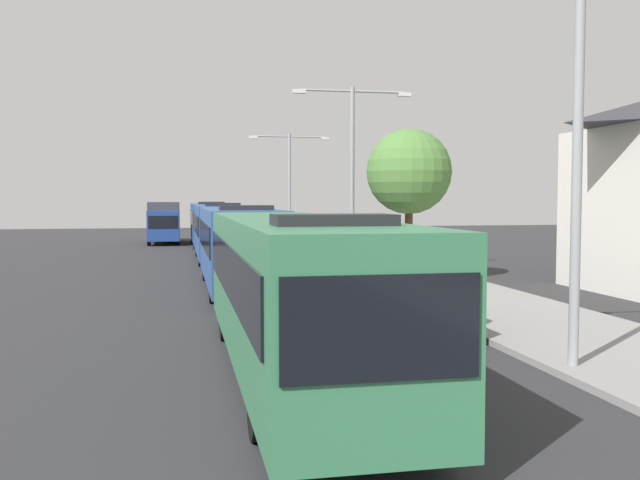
# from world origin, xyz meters

# --- Properties ---
(bus_lead) EXTENTS (2.58, 12.39, 3.21)m
(bus_lead) POSITION_xyz_m (-1.30, 9.79, 1.69)
(bus_lead) COLOR #33724C
(bus_lead) RESTS_ON ground_plane
(bus_second_in_line) EXTENTS (2.58, 11.09, 3.21)m
(bus_second_in_line) POSITION_xyz_m (-1.30, 22.80, 1.69)
(bus_second_in_line) COLOR #284C8C
(bus_second_in_line) RESTS_ON ground_plane
(bus_middle) EXTENTS (2.58, 10.94, 3.21)m
(bus_middle) POSITION_xyz_m (-1.30, 35.43, 1.69)
(bus_middle) COLOR #284C8C
(bus_middle) RESTS_ON ground_plane
(bus_fourth_in_line) EXTENTS (2.58, 12.39, 3.21)m
(bus_fourth_in_line) POSITION_xyz_m (-1.30, 48.29, 1.69)
(bus_fourth_in_line) COLOR #284C8C
(bus_fourth_in_line) RESTS_ON ground_plane
(white_suv) EXTENTS (1.86, 4.86, 1.90)m
(white_suv) POSITION_xyz_m (2.40, 13.59, 1.03)
(white_suv) COLOR black
(white_suv) RESTS_ON ground_plane
(box_truck_oncoming) EXTENTS (2.35, 7.69, 3.15)m
(box_truck_oncoming) POSITION_xyz_m (-4.60, 51.63, 1.71)
(box_truck_oncoming) COLOR navy
(box_truck_oncoming) RESTS_ON ground_plane
(streetlamp_near) EXTENTS (6.17, 0.28, 8.67)m
(streetlamp_near) POSITION_xyz_m (4.10, 8.64, 5.45)
(streetlamp_near) COLOR gray
(streetlamp_near) RESTS_ON sidewalk
(streetlamp_mid) EXTENTS (5.35, 0.28, 8.22)m
(streetlamp_mid) POSITION_xyz_m (4.10, 26.69, 5.15)
(streetlamp_mid) COLOR gray
(streetlamp_mid) RESTS_ON sidewalk
(streetlamp_far) EXTENTS (5.59, 0.28, 7.76)m
(streetlamp_far) POSITION_xyz_m (4.10, 44.74, 4.92)
(streetlamp_far) COLOR gray
(streetlamp_far) RESTS_ON sidewalk
(roadside_tree) EXTENTS (3.47, 3.47, 6.12)m
(roadside_tree) POSITION_xyz_m (5.73, 23.67, 4.51)
(roadside_tree) COLOR #4C3823
(roadside_tree) RESTS_ON sidewalk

